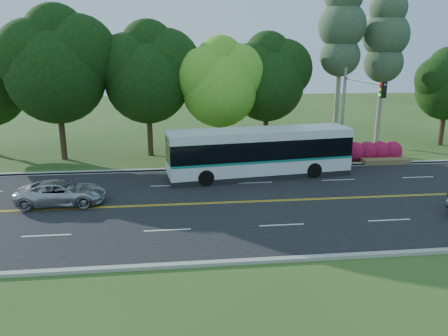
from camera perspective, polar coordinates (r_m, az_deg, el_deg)
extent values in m
plane|color=#2C501A|center=(24.80, 6.72, -4.29)|extent=(120.00, 120.00, 0.00)
cube|color=black|center=(24.80, 6.72, -4.27)|extent=(60.00, 14.00, 0.02)
cube|color=#A7A397|center=(31.47, 3.80, 0.15)|extent=(60.00, 0.30, 0.15)
cube|color=#A7A397|center=(18.44, 11.83, -11.41)|extent=(60.00, 0.30, 0.15)
cube|color=#2C501A|center=(33.24, 3.24, 0.93)|extent=(60.00, 4.00, 0.10)
cube|color=gold|center=(24.72, 6.76, -4.30)|extent=(57.00, 0.10, 0.00)
cube|color=gold|center=(24.87, 6.68, -4.18)|extent=(57.00, 0.10, 0.00)
cube|color=silver|center=(21.76, -22.19, -8.16)|extent=(2.20, 0.12, 0.00)
cube|color=silver|center=(20.93, -7.41, -8.03)|extent=(2.20, 0.12, 0.00)
cube|color=silver|center=(21.51, 7.53, -7.38)|extent=(2.20, 0.12, 0.00)
cube|color=silver|center=(23.41, 20.79, -6.37)|extent=(2.20, 0.12, 0.00)
cube|color=silver|center=(28.14, -18.52, -2.57)|extent=(2.20, 0.12, 0.00)
cube|color=silver|center=(27.50, -7.24, -2.29)|extent=(2.20, 0.12, 0.00)
cube|color=silver|center=(27.95, 4.11, -1.92)|extent=(2.20, 0.12, 0.00)
cube|color=silver|center=(29.43, 14.70, -1.50)|extent=(2.20, 0.12, 0.00)
cube|color=silver|center=(31.81, 23.99, -1.10)|extent=(2.20, 0.12, 0.00)
cube|color=silver|center=(31.20, 3.89, -0.09)|extent=(57.00, 0.12, 0.00)
cube|color=silver|center=(18.72, 11.53, -11.15)|extent=(57.00, 0.12, 0.00)
sphere|color=black|center=(38.87, -26.80, 11.13)|extent=(4.80, 4.80, 4.80)
cylinder|color=black|center=(35.35, -20.35, 4.07)|extent=(0.44, 0.44, 3.96)
sphere|color=black|center=(34.84, -21.04, 11.34)|extent=(7.20, 7.20, 7.20)
sphere|color=black|center=(34.73, -18.48, 13.94)|extent=(5.76, 5.76, 5.76)
sphere|color=black|center=(34.98, -23.66, 13.17)|extent=(5.40, 5.40, 5.40)
sphere|color=black|center=(35.17, -21.14, 15.78)|extent=(4.68, 4.68, 4.68)
cylinder|color=black|center=(35.39, -9.65, 4.52)|extent=(0.44, 0.44, 3.60)
sphere|color=black|center=(34.87, -9.96, 11.17)|extent=(6.60, 6.60, 6.60)
sphere|color=black|center=(35.06, -7.54, 13.44)|extent=(5.28, 5.28, 5.28)
sphere|color=black|center=(34.72, -12.29, 12.95)|extent=(4.95, 4.95, 4.95)
sphere|color=black|center=(35.19, -9.94, 15.24)|extent=(4.29, 4.29, 4.29)
cylinder|color=black|center=(34.56, -0.56, 4.18)|extent=(0.44, 0.44, 3.24)
sphere|color=#5D9D20|center=(34.05, -0.58, 10.22)|extent=(5.80, 5.80, 5.80)
sphere|color=#5D9D20|center=(34.42, 1.57, 12.20)|extent=(4.64, 4.64, 4.64)
sphere|color=#5D9D20|center=(33.68, -2.55, 11.88)|extent=(4.35, 4.35, 4.35)
sphere|color=#5D9D20|center=(34.34, -0.49, 13.89)|extent=(3.77, 3.77, 3.77)
cylinder|color=black|center=(36.62, 5.45, 4.88)|extent=(0.44, 0.44, 3.42)
sphere|color=black|center=(36.13, 5.61, 10.83)|extent=(6.00, 6.00, 6.00)
sphere|color=black|center=(36.66, 7.67, 12.71)|extent=(4.80, 4.80, 4.80)
sphere|color=black|center=(35.64, 3.78, 12.50)|extent=(4.50, 4.50, 4.50)
sphere|color=black|center=(36.44, 5.72, 14.41)|extent=(3.90, 3.90, 3.90)
cylinder|color=gray|center=(37.89, 14.62, 9.68)|extent=(0.40, 0.40, 9.80)
sphere|color=#354D30|center=(37.74, 14.91, 13.91)|extent=(3.23, 3.23, 3.23)
sphere|color=#354D30|center=(37.78, 15.17, 17.51)|extent=(3.80, 3.80, 3.80)
cylinder|color=gray|center=(39.97, 19.76, 9.04)|extent=(0.40, 0.40, 9.10)
sphere|color=#354D30|center=(39.81, 20.10, 12.76)|extent=(3.23, 3.23, 3.23)
sphere|color=#354D30|center=(39.81, 20.40, 15.93)|extent=(3.80, 3.80, 3.80)
sphere|color=#354D30|center=(39.92, 20.69, 18.90)|extent=(3.04, 3.04, 3.04)
cylinder|color=black|center=(43.30, 26.58, 4.70)|extent=(0.44, 0.44, 3.06)
sphere|color=black|center=(42.91, 27.11, 9.09)|extent=(5.20, 5.20, 5.20)
sphere|color=black|center=(42.11, 26.21, 10.36)|extent=(3.90, 3.90, 3.90)
sphere|color=black|center=(43.19, 27.25, 11.71)|extent=(3.38, 3.38, 3.38)
sphere|color=maroon|center=(32.95, 8.64, 1.91)|extent=(1.50, 1.50, 1.50)
sphere|color=maroon|center=(33.22, 10.31, 1.94)|extent=(1.50, 1.50, 1.50)
sphere|color=maroon|center=(33.52, 11.95, 1.98)|extent=(1.50, 1.50, 1.50)
sphere|color=maroon|center=(33.85, 13.55, 2.01)|extent=(1.50, 1.50, 1.50)
sphere|color=maroon|center=(34.20, 15.13, 2.04)|extent=(1.50, 1.50, 1.50)
sphere|color=maroon|center=(34.58, 16.67, 2.06)|extent=(1.50, 1.50, 1.50)
sphere|color=maroon|center=(34.98, 18.18, 2.09)|extent=(1.50, 1.50, 1.50)
sphere|color=maroon|center=(35.41, 19.66, 2.11)|extent=(1.50, 1.50, 1.50)
sphere|color=maroon|center=(35.86, 21.09, 2.13)|extent=(1.50, 1.50, 1.50)
cube|color=brown|center=(34.83, 20.14, 0.93)|extent=(3.50, 1.40, 0.40)
cylinder|color=gray|center=(32.69, 15.21, 6.36)|extent=(0.20, 0.20, 7.00)
cylinder|color=gray|center=(29.65, 17.72, 10.77)|extent=(0.14, 6.00, 0.14)
cube|color=black|center=(27.14, 20.07, 9.58)|extent=(0.32, 0.28, 0.95)
sphere|color=red|center=(27.04, 19.80, 10.23)|extent=(0.18, 0.18, 0.18)
sphere|color=yellow|center=(27.07, 19.74, 9.60)|extent=(0.18, 0.18, 0.18)
sphere|color=#19D833|center=(27.09, 19.68, 8.97)|extent=(0.18, 0.18, 0.18)
cube|color=white|center=(29.18, 4.64, 0.55)|extent=(12.39, 4.14, 1.00)
cube|color=black|center=(28.91, 4.68, 2.72)|extent=(12.33, 4.18, 1.26)
cube|color=white|center=(28.73, 4.72, 4.49)|extent=(12.39, 4.14, 0.57)
cube|color=#0D7D6B|center=(29.07, 4.66, 1.40)|extent=(12.33, 4.19, 0.14)
cube|color=black|center=(27.59, -7.31, 2.24)|extent=(0.37, 2.36, 1.73)
cube|color=#19E54C|center=(27.40, -7.36, 4.23)|extent=(0.25, 1.54, 0.22)
cube|color=black|center=(29.36, 4.61, -0.73)|extent=(12.37, 4.04, 0.35)
cylinder|color=black|center=(27.16, -2.37, -1.29)|extent=(1.04, 0.41, 1.01)
cylinder|color=black|center=(29.45, -3.32, 0.01)|extent=(1.04, 0.41, 1.01)
cylinder|color=black|center=(29.44, 11.67, -0.29)|extent=(1.04, 0.41, 1.01)
cylinder|color=black|center=(31.56, 9.79, 0.85)|extent=(1.04, 0.41, 1.01)
imported|color=#B2B3B6|center=(25.49, -20.48, -3.05)|extent=(4.71, 2.21, 1.30)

